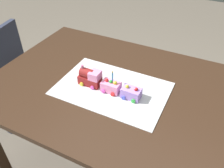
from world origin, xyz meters
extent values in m
plane|color=#6B6054|center=(0.00, 0.00, 0.00)|extent=(8.00, 8.00, 0.00)
cube|color=#382316|center=(0.00, 0.00, 0.72)|extent=(1.40, 1.00, 0.03)
cube|color=#382316|center=(-0.64, 0.44, 0.35)|extent=(0.07, 0.07, 0.71)
cube|color=#382316|center=(0.64, 0.44, 0.35)|extent=(0.07, 0.07, 0.71)
cube|color=#2D3347|center=(-0.92, 0.04, 0.66)|extent=(0.10, 0.40, 0.40)
cube|color=#2D3347|center=(-0.96, 0.21, 0.21)|extent=(0.04, 0.04, 0.42)
cube|color=#2D3347|center=(-0.91, -0.13, 0.21)|extent=(0.04, 0.04, 0.42)
cube|color=silver|center=(0.01, -0.03, 0.74)|extent=(0.60, 0.40, 0.00)
cube|color=maroon|center=(-0.12, -0.05, 0.77)|extent=(0.12, 0.06, 0.05)
cylinder|color=maroon|center=(-0.14, -0.05, 0.81)|extent=(0.08, 0.05, 0.05)
cube|color=pink|center=(-0.09, -0.05, 0.82)|extent=(0.06, 0.06, 0.04)
cylinder|color=pink|center=(-0.16, -0.05, 0.84)|extent=(0.02, 0.02, 0.03)
sphere|color=#F4EFCC|center=(-0.19, -0.05, 0.78)|extent=(0.02, 0.02, 0.02)
cylinder|color=yellow|center=(-0.15, -0.09, 0.76)|extent=(0.02, 0.01, 0.02)
cylinder|color=#D84CB2|center=(-0.09, -0.09, 0.76)|extent=(0.02, 0.01, 0.02)
cylinder|color=yellow|center=(-0.15, -0.02, 0.76)|extent=(0.02, 0.01, 0.02)
cylinder|color=green|center=(-0.09, -0.02, 0.76)|extent=(0.02, 0.01, 0.02)
cube|color=pink|center=(0.01, -0.05, 0.77)|extent=(0.10, 0.06, 0.06)
cylinder|color=#D84CB2|center=(-0.02, -0.09, 0.76)|extent=(0.02, 0.01, 0.02)
cylinder|color=red|center=(0.04, -0.09, 0.76)|extent=(0.02, 0.01, 0.02)
cylinder|color=red|center=(-0.02, -0.02, 0.76)|extent=(0.02, 0.01, 0.02)
cylinder|color=#4C59D8|center=(0.04, -0.02, 0.76)|extent=(0.02, 0.01, 0.02)
sphere|color=red|center=(-0.01, -0.05, 0.81)|extent=(0.02, 0.02, 0.02)
sphere|color=yellow|center=(0.04, -0.05, 0.81)|extent=(0.02, 0.02, 0.02)
sphere|color=green|center=(0.01, -0.05, 0.81)|extent=(0.02, 0.02, 0.02)
cube|color=#AD84E0|center=(0.13, -0.05, 0.77)|extent=(0.10, 0.06, 0.06)
cylinder|color=#4C59D8|center=(0.10, -0.09, 0.76)|extent=(0.02, 0.01, 0.02)
cylinder|color=green|center=(0.16, -0.09, 0.76)|extent=(0.02, 0.01, 0.02)
cylinder|color=yellow|center=(0.10, -0.02, 0.76)|extent=(0.02, 0.01, 0.02)
cylinder|color=red|center=(0.16, -0.02, 0.76)|extent=(0.02, 0.01, 0.02)
sphere|color=yellow|center=(0.10, -0.05, 0.81)|extent=(0.02, 0.02, 0.02)
sphere|color=red|center=(0.15, -0.05, 0.81)|extent=(0.02, 0.02, 0.02)
cylinder|color=#4CA5E5|center=(0.02, -0.05, 0.84)|extent=(0.01, 0.01, 0.05)
cone|color=yellow|center=(0.02, -0.05, 0.87)|extent=(0.01, 0.01, 0.01)
camera|label=1|loc=(0.45, -0.93, 1.57)|focal=37.80mm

